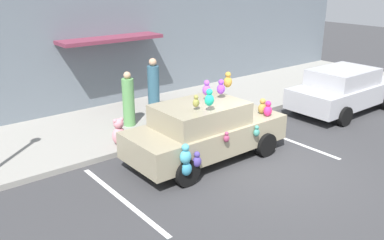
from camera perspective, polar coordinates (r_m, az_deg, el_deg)
ground_plane at (r=10.75m, az=10.91°, el=-6.44°), size 60.00×60.00×0.00m
sidewalk at (r=14.19m, az=-4.42°, el=0.70°), size 24.00×4.00×0.15m
storefront_building at (r=15.33m, az=-9.42°, el=13.86°), size 24.00×1.25×6.40m
parking_stripe_front at (r=12.61m, az=12.85°, el=-2.58°), size 0.12×3.60×0.01m
parking_stripe_rear at (r=9.32m, az=-9.61°, el=-10.65°), size 0.12×3.60×0.01m
plush_covered_car at (r=10.75m, az=1.79°, el=-1.41°), size 4.31×2.10×2.21m
parked_sedan_behind at (r=15.54m, az=20.14°, el=3.97°), size 4.42×2.04×1.54m
teddy_bear_on_sidewalk at (r=11.61m, az=-10.00°, el=-1.67°), size 0.40×0.33×0.76m
pedestrian_near_shopfront at (r=12.91m, az=-8.72°, el=2.61°), size 0.37×0.37×1.70m
pedestrian_walking_past at (r=13.98m, az=-5.31°, el=4.42°), size 0.39×0.39×1.87m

